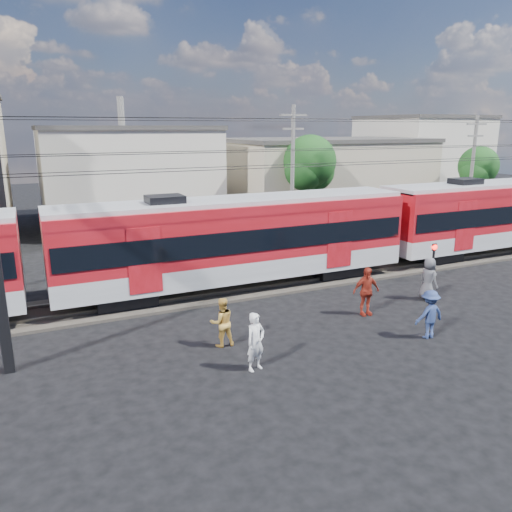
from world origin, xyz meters
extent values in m
plane|color=black|center=(0.00, 0.00, 0.00)|extent=(120.00, 120.00, 0.00)
cube|color=#2D2823|center=(0.00, 8.00, 0.06)|extent=(70.00, 3.40, 0.12)
cube|color=#59544C|center=(0.00, 7.25, 0.18)|extent=(70.00, 0.12, 0.12)
cube|color=#59544C|center=(0.00, 8.75, 0.18)|extent=(70.00, 0.12, 0.12)
cube|color=black|center=(-5.75, 8.00, 0.35)|extent=(2.40, 2.20, 0.70)
cube|color=black|center=(4.49, 8.00, 0.35)|extent=(2.40, 2.20, 0.70)
cube|color=#9A9CA2|center=(-0.63, 8.00, 1.15)|extent=(16.00, 3.00, 0.90)
cube|color=maroon|center=(-0.63, 8.00, 2.80)|extent=(16.00, 3.00, 2.40)
cube|color=black|center=(-0.63, 8.00, 2.55)|extent=(15.68, 3.08, 0.95)
cube|color=#9A9CA2|center=(-0.63, 8.00, 4.05)|extent=(16.00, 2.60, 0.25)
cube|color=black|center=(11.05, 8.00, 0.35)|extent=(2.40, 2.20, 0.70)
cube|color=#9A9CA2|center=(16.17, 8.00, 1.15)|extent=(16.00, 3.00, 0.90)
cube|color=maroon|center=(16.17, 8.00, 2.80)|extent=(16.00, 3.00, 2.40)
cube|color=black|center=(16.17, 8.00, 2.55)|extent=(15.68, 3.08, 0.95)
cube|color=#9A9CA2|center=(16.17, 8.00, 4.05)|extent=(16.00, 2.60, 0.25)
cube|color=black|center=(-10.00, 12.50, 3.50)|extent=(0.30, 0.30, 7.00)
cylinder|color=black|center=(0.00, 7.30, 5.50)|extent=(70.00, 0.03, 0.03)
cylinder|color=black|center=(0.00, 8.70, 5.50)|extent=(70.00, 0.03, 0.03)
cylinder|color=black|center=(0.00, 7.30, 6.20)|extent=(70.00, 0.03, 0.03)
cylinder|color=black|center=(0.00, 8.70, 6.20)|extent=(70.00, 0.03, 0.03)
cylinder|color=black|center=(0.00, 4.50, 7.50)|extent=(70.00, 0.03, 0.03)
cylinder|color=black|center=(0.00, 11.50, 7.50)|extent=(70.00, 0.03, 0.03)
cube|color=beige|center=(-2.00, 27.00, 3.50)|extent=(12.00, 12.00, 7.00)
cube|color=#3F3D3A|center=(-2.00, 27.00, 7.15)|extent=(12.24, 12.24, 0.30)
cube|color=tan|center=(14.00, 24.00, 3.00)|extent=(16.00, 10.00, 6.00)
cube|color=#3F3D3A|center=(14.00, 24.00, 6.15)|extent=(16.32, 10.20, 0.30)
cube|color=beige|center=(28.00, 28.00, 4.00)|extent=(10.00, 10.00, 8.00)
cube|color=#3F3D3A|center=(28.00, 28.00, 8.15)|extent=(10.20, 10.20, 0.30)
cylinder|color=slate|center=(6.00, 15.00, 4.25)|extent=(0.24, 0.24, 8.50)
cube|color=slate|center=(6.00, 15.00, 7.90)|extent=(1.80, 0.12, 0.12)
cube|color=slate|center=(6.00, 15.00, 7.10)|extent=(1.40, 0.12, 0.12)
cylinder|color=slate|center=(20.00, 14.00, 4.00)|extent=(0.24, 0.24, 8.00)
cube|color=slate|center=(20.00, 14.00, 7.40)|extent=(1.80, 0.12, 0.12)
cube|color=slate|center=(20.00, 14.00, 6.60)|extent=(1.40, 0.12, 0.12)
cylinder|color=#382619|center=(9.00, 18.00, 1.96)|extent=(0.36, 0.36, 3.92)
sphere|color=#123F15|center=(9.00, 18.00, 4.90)|extent=(3.64, 3.64, 3.64)
sphere|color=#123F15|center=(9.60, 18.30, 4.20)|extent=(2.80, 2.80, 2.80)
cylinder|color=#382619|center=(24.00, 17.00, 1.68)|extent=(0.36, 0.36, 3.36)
sphere|color=#123F15|center=(24.00, 17.00, 4.20)|extent=(3.12, 3.12, 3.12)
sphere|color=#123F15|center=(24.60, 17.30, 3.60)|extent=(2.40, 2.40, 2.40)
imported|color=white|center=(-3.15, 0.50, 0.91)|extent=(0.77, 0.62, 1.83)
imported|color=gold|center=(-3.46, 2.53, 0.85)|extent=(0.86, 0.68, 1.70)
imported|color=navy|center=(3.37, 0.13, 0.87)|extent=(1.13, 0.66, 1.74)
imported|color=maroon|center=(2.70, 2.87, 0.97)|extent=(1.18, 0.57, 1.95)
imported|color=#4C4C51|center=(6.26, 3.26, 0.92)|extent=(0.64, 0.93, 1.84)
imported|color=silver|center=(22.66, 12.53, 0.67)|extent=(4.16, 2.36, 1.33)
cylinder|color=black|center=(8.28, 5.12, 0.87)|extent=(0.12, 0.12, 1.75)
sphere|color=#FF140C|center=(8.28, 5.12, 1.70)|extent=(0.27, 0.27, 0.27)
cube|color=black|center=(8.28, 5.12, 1.70)|extent=(0.24, 0.06, 0.34)
camera|label=1|loc=(-8.96, -12.17, 7.21)|focal=35.00mm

